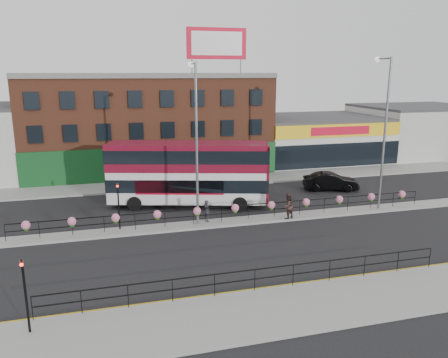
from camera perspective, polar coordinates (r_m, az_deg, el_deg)
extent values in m
plane|color=black|center=(31.36, 1.44, -5.70)|extent=(120.00, 120.00, 0.00)
cube|color=gray|center=(21.12, 11.12, -15.94)|extent=(60.00, 4.00, 0.15)
cube|color=gray|center=(42.50, -3.17, -0.39)|extent=(60.00, 4.00, 0.15)
cube|color=gray|center=(31.34, 1.44, -5.58)|extent=(60.00, 1.60, 0.15)
cube|color=gold|center=(22.98, 8.53, -13.44)|extent=(60.00, 0.10, 0.01)
cube|color=gold|center=(22.83, 8.72, -13.63)|extent=(60.00, 0.10, 0.01)
cube|color=brown|center=(48.84, -9.86, 7.16)|extent=(25.00, 12.00, 10.00)
cube|color=#3F3F42|center=(48.54, -10.12, 13.21)|extent=(25.00, 12.00, 0.30)
cube|color=#10451C|center=(43.38, -8.91, 1.96)|extent=(25.00, 0.25, 3.40)
cube|color=silver|center=(54.75, 11.64, 5.14)|extent=(15.00, 12.00, 5.00)
cube|color=#3F3F42|center=(54.43, 11.78, 7.89)|extent=(15.00, 12.00, 0.30)
cube|color=yellow|center=(49.21, 14.91, 6.13)|extent=(15.00, 0.25, 1.40)
cube|color=red|center=(49.11, 14.98, 6.11)|extent=(7.00, 0.10, 0.90)
cube|color=black|center=(49.62, 14.72, 3.04)|extent=(15.00, 0.25, 2.60)
cube|color=#B6B6B0|center=(62.69, 23.87, 5.77)|extent=(14.50, 12.00, 6.00)
cube|color=#3F3F42|center=(62.39, 24.16, 8.63)|extent=(14.50, 12.00, 0.30)
cube|color=red|center=(44.78, -0.97, 17.28)|extent=(6.00, 0.25, 3.00)
cube|color=silver|center=(44.65, -0.92, 17.30)|extent=(5.10, 0.04, 2.25)
cylinder|color=slate|center=(44.15, -4.20, 14.44)|extent=(0.12, 0.12, 1.40)
cylinder|color=slate|center=(45.38, 2.21, 14.45)|extent=(0.12, 0.12, 1.40)
cube|color=black|center=(30.97, 1.45, -3.52)|extent=(30.00, 0.05, 0.05)
cube|color=black|center=(31.12, 1.45, -4.39)|extent=(30.00, 0.05, 0.05)
cylinder|color=black|center=(30.66, -26.70, -6.31)|extent=(0.04, 0.04, 1.10)
cylinder|color=black|center=(30.30, -22.99, -6.15)|extent=(0.04, 0.04, 1.10)
cylinder|color=black|center=(30.07, -19.20, -5.96)|extent=(0.04, 0.04, 1.10)
cylinder|color=black|center=(29.96, -15.37, -5.74)|extent=(0.04, 0.04, 1.10)
cylinder|color=black|center=(30.00, -11.54, -5.50)|extent=(0.04, 0.04, 1.10)
cylinder|color=black|center=(30.16, -7.74, -5.23)|extent=(0.04, 0.04, 1.10)
cylinder|color=black|center=(30.46, -3.99, -4.94)|extent=(0.04, 0.04, 1.10)
cylinder|color=black|center=(30.88, -0.34, -4.64)|extent=(0.04, 0.04, 1.10)
cylinder|color=black|center=(31.42, 3.20, -4.34)|extent=(0.04, 0.04, 1.10)
cylinder|color=black|center=(32.08, 6.60, -4.02)|extent=(0.04, 0.04, 1.10)
cylinder|color=black|center=(32.85, 9.85, -3.71)|extent=(0.04, 0.04, 1.10)
cylinder|color=black|center=(33.72, 12.94, -3.40)|extent=(0.04, 0.04, 1.10)
cylinder|color=black|center=(34.68, 15.87, -3.10)|extent=(0.04, 0.04, 1.10)
cylinder|color=black|center=(35.73, 18.63, -2.81)|extent=(0.04, 0.04, 1.10)
cylinder|color=black|center=(36.86, 21.23, -2.53)|extent=(0.04, 0.04, 1.10)
cylinder|color=black|center=(38.06, 23.66, -2.27)|extent=(0.04, 0.04, 1.10)
sphere|color=#CD6C8B|center=(30.30, -24.47, -5.50)|extent=(0.56, 0.56, 0.56)
sphere|color=#274D15|center=(30.37, -24.42, -5.91)|extent=(0.36, 0.36, 0.36)
sphere|color=#CD6C8B|center=(29.94, -19.26, -5.24)|extent=(0.56, 0.56, 0.56)
sphere|color=#274D15|center=(30.01, -19.23, -5.65)|extent=(0.36, 0.36, 0.36)
sphere|color=#CD6C8B|center=(29.83, -13.98, -4.93)|extent=(0.56, 0.56, 0.56)
sphere|color=#274D15|center=(29.91, -13.95, -5.34)|extent=(0.36, 0.36, 0.36)
sphere|color=#CD6C8B|center=(29.98, -8.71, -4.57)|extent=(0.56, 0.56, 0.56)
sphere|color=#274D15|center=(30.05, -8.69, -4.99)|extent=(0.36, 0.36, 0.36)
sphere|color=#CD6C8B|center=(30.38, -3.54, -4.19)|extent=(0.56, 0.56, 0.56)
sphere|color=#274D15|center=(30.45, -3.53, -4.60)|extent=(0.36, 0.36, 0.36)
sphere|color=#CD6C8B|center=(31.01, 1.45, -3.79)|extent=(0.56, 0.56, 0.56)
sphere|color=#274D15|center=(31.08, 1.45, -4.19)|extent=(0.36, 0.36, 0.36)
sphere|color=#CD6C8B|center=(31.87, 6.20, -3.38)|extent=(0.56, 0.56, 0.56)
sphere|color=#274D15|center=(31.94, 6.19, -3.77)|extent=(0.36, 0.36, 0.36)
sphere|color=#CD6C8B|center=(32.94, 10.67, -2.97)|extent=(0.56, 0.56, 0.56)
sphere|color=#274D15|center=(33.01, 10.65, -3.35)|extent=(0.36, 0.36, 0.36)
sphere|color=#CD6C8B|center=(34.20, 14.83, -2.57)|extent=(0.56, 0.56, 0.56)
sphere|color=#274D15|center=(34.26, 14.81, -2.94)|extent=(0.36, 0.36, 0.36)
sphere|color=#CD6C8B|center=(35.63, 18.68, -2.20)|extent=(0.56, 0.56, 0.56)
sphere|color=#274D15|center=(35.69, 18.65, -2.55)|extent=(0.36, 0.36, 0.36)
sphere|color=#CD6C8B|center=(37.20, 22.21, -1.84)|extent=(0.56, 0.56, 0.56)
sphere|color=#274D15|center=(37.26, 22.18, -2.18)|extent=(0.36, 0.36, 0.36)
cube|color=black|center=(21.42, 4.07, -11.71)|extent=(20.00, 0.05, 0.05)
cube|color=black|center=(21.64, 4.05, -12.89)|extent=(20.00, 0.05, 0.05)
cylinder|color=black|center=(20.97, -23.79, -15.22)|extent=(0.04, 0.04, 1.10)
cylinder|color=black|center=(20.73, -18.14, -15.04)|extent=(0.04, 0.04, 1.10)
cylinder|color=black|center=(20.68, -12.42, -14.72)|extent=(0.04, 0.04, 1.10)
cylinder|color=black|center=(20.82, -6.75, -14.27)|extent=(0.04, 0.04, 1.10)
cylinder|color=black|center=(21.15, -1.23, -13.69)|extent=(0.04, 0.04, 1.10)
cylinder|color=black|center=(21.66, 4.05, -13.02)|extent=(0.04, 0.04, 1.10)
cylinder|color=black|center=(22.34, 9.02, -12.30)|extent=(0.04, 0.04, 1.10)
cylinder|color=black|center=(23.18, 13.63, -11.53)|extent=(0.04, 0.04, 1.10)
cylinder|color=black|center=(24.15, 17.88, -10.76)|extent=(0.04, 0.04, 1.10)
cylinder|color=black|center=(25.24, 21.76, -10.01)|extent=(0.04, 0.04, 1.10)
cylinder|color=black|center=(26.44, 25.28, -9.28)|extent=(0.04, 0.04, 1.10)
cube|color=silver|center=(34.66, -4.69, 0.83)|extent=(12.77, 6.15, 4.54)
cube|color=maroon|center=(34.39, -4.73, 2.95)|extent=(12.85, 6.23, 2.04)
cube|color=black|center=(34.85, -4.66, -0.44)|extent=(12.87, 6.25, 1.02)
cube|color=black|center=(34.36, -4.74, 3.23)|extent=(12.90, 6.28, 1.02)
cube|color=maroon|center=(34.22, -4.76, 4.59)|extent=(12.77, 6.15, 0.14)
cube|color=maroon|center=(34.62, 5.56, 0.80)|extent=(0.99, 2.84, 4.54)
cube|color=red|center=(33.54, -5.85, -1.13)|extent=(6.55, 1.91, 1.13)
cylinder|color=black|center=(34.49, -11.62, -3.18)|extent=(1.18, 0.64, 1.13)
cylinder|color=black|center=(37.15, -10.70, -1.91)|extent=(1.18, 0.64, 1.13)
cylinder|color=black|center=(33.70, 2.10, -3.30)|extent=(1.18, 0.64, 1.13)
cylinder|color=black|center=(36.42, 2.00, -1.99)|extent=(1.18, 0.64, 1.13)
imported|color=black|center=(40.79, 13.76, -0.32)|extent=(4.52, 5.86, 1.61)
imported|color=#272730|center=(30.94, -2.26, -4.17)|extent=(0.84, 0.78, 1.56)
imported|color=#382620|center=(31.78, 8.33, -3.52)|extent=(1.39, 1.33, 1.88)
cylinder|color=slate|center=(29.40, -3.59, 4.30)|extent=(0.18, 0.18, 10.96)
cylinder|color=slate|center=(29.81, -4.08, 14.79)|extent=(0.11, 1.64, 0.11)
sphere|color=silver|center=(30.62, -4.38, 14.66)|extent=(0.39, 0.39, 0.39)
cylinder|color=slate|center=(34.95, 20.24, 5.36)|extent=(0.18, 0.18, 11.40)
cylinder|color=slate|center=(35.36, 20.20, 14.56)|extent=(0.11, 1.71, 0.11)
sphere|color=silver|center=(36.06, 19.39, 14.50)|extent=(0.41, 0.41, 0.41)
cylinder|color=black|center=(19.71, -24.46, -13.77)|extent=(0.10, 0.10, 3.20)
imported|color=black|center=(19.06, -24.95, -9.48)|extent=(0.15, 0.18, 0.90)
sphere|color=#FF190C|center=(19.02, -24.95, -10.11)|extent=(0.14, 0.14, 0.14)
cylinder|color=black|center=(30.02, -13.59, -3.48)|extent=(0.10, 0.10, 3.20)
imported|color=black|center=(29.60, -13.77, -0.52)|extent=(0.15, 0.18, 0.90)
sphere|color=#FF190C|center=(29.52, -13.74, -0.92)|extent=(0.14, 0.14, 0.14)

